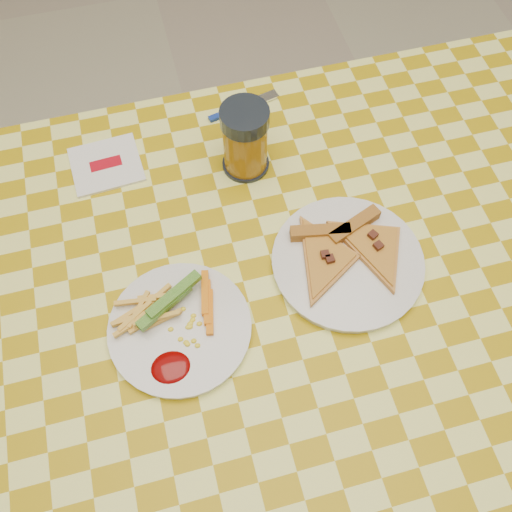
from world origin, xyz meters
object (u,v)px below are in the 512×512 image
at_px(plate_right, 347,263).
at_px(drink_glass, 245,140).
at_px(plate_left, 180,329).
at_px(table, 280,313).

height_order(plate_right, drink_glass, drink_glass).
height_order(plate_left, drink_glass, drink_glass).
distance_m(plate_left, plate_right, 0.27).
bearing_deg(table, plate_left, -173.39).
xyz_separation_m(plate_right, drink_glass, (-0.10, 0.23, 0.06)).
bearing_deg(plate_left, plate_right, 8.70).
relative_size(plate_left, plate_right, 0.89).
relative_size(table, plate_left, 6.34).
height_order(table, drink_glass, drink_glass).
height_order(plate_left, plate_right, same).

